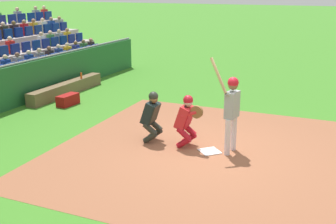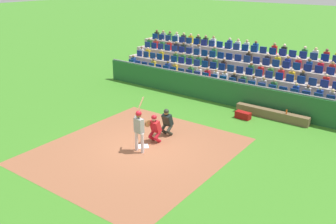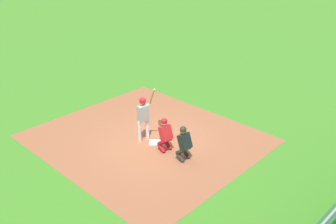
{
  "view_description": "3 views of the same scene",
  "coord_description": "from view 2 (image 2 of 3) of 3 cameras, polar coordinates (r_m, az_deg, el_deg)",
  "views": [
    {
      "loc": [
        8.67,
        2.8,
        3.74
      ],
      "look_at": [
        0.44,
        -0.88,
        1.0
      ],
      "focal_mm": 44.27,
      "sensor_mm": 36.0,
      "label": 1
    },
    {
      "loc": [
        -9.43,
        10.74,
        6.95
      ],
      "look_at": [
        -0.48,
        -1.11,
        1.35
      ],
      "focal_mm": 39.65,
      "sensor_mm": 36.0,
      "label": 2
    },
    {
      "loc": [
        -8.44,
        -9.07,
        7.25
      ],
      "look_at": [
        0.42,
        -0.27,
        1.25
      ],
      "focal_mm": 40.16,
      "sensor_mm": 36.0,
      "label": 3
    }
  ],
  "objects": [
    {
      "name": "ground_plane",
      "position": [
        15.9,
        -3.8,
        -5.32
      ],
      "size": [
        160.0,
        160.0,
        0.0
      ],
      "primitive_type": "plane",
      "color": "#3B7E24"
    },
    {
      "name": "infield_dirt_patch",
      "position": [
        15.56,
        -5.01,
        -5.94
      ],
      "size": [
        7.34,
        8.2,
        0.01
      ],
      "primitive_type": "cube",
      "rotation": [
        0.0,
        0.0,
        0.02
      ],
      "color": "#92573B",
      "rests_on": "ground_plane"
    },
    {
      "name": "home_plate_marker",
      "position": [
        15.89,
        -3.8,
        -5.27
      ],
      "size": [
        0.62,
        0.62,
        0.02
      ],
      "primitive_type": "cube",
      "rotation": [
        0.0,
        0.0,
        0.79
      ],
      "color": "white",
      "rests_on": "infield_dirt_patch"
    },
    {
      "name": "batter_at_plate",
      "position": [
        15.04,
        -4.49,
        -2.21
      ],
      "size": [
        0.55,
        0.66,
        2.24
      ],
      "color": "silver",
      "rests_on": "ground_plane"
    },
    {
      "name": "catcher_crouching",
      "position": [
        15.97,
        -2.11,
        -2.3
      ],
      "size": [
        0.48,
        0.72,
        1.31
      ],
      "color": "#A9121E",
      "rests_on": "ground_plane"
    },
    {
      "name": "home_plate_umpire",
      "position": [
        16.66,
        -0.17,
        -1.35
      ],
      "size": [
        0.47,
        0.46,
        1.31
      ],
      "color": "#262921",
      "rests_on": "ground_plane"
    },
    {
      "name": "dugout_wall",
      "position": [
        21.03,
        8.64,
        3.06
      ],
      "size": [
        17.26,
        0.24,
        1.41
      ],
      "color": "#225C2D",
      "rests_on": "ground_plane"
    },
    {
      "name": "dugout_bench",
      "position": [
        19.51,
        15.64,
        -0.33
      ],
      "size": [
        3.79,
        0.4,
        0.44
      ],
      "primitive_type": "cube",
      "color": "brown",
      "rests_on": "ground_plane"
    },
    {
      "name": "water_bottle_on_bench",
      "position": [
        19.07,
        17.76,
        0.02
      ],
      "size": [
        0.07,
        0.07,
        0.22
      ],
      "primitive_type": "cylinder",
      "color": "#D64916",
      "rests_on": "dugout_bench"
    },
    {
      "name": "equipment_duffel_bag",
      "position": [
        19.15,
        11.46,
        -0.49
      ],
      "size": [
        0.8,
        0.41,
        0.36
      ],
      "primitive_type": "cube",
      "rotation": [
        0.0,
        0.0,
        -0.07
      ],
      "color": "maroon",
      "rests_on": "ground_plane"
    },
    {
      "name": "bleacher_stand",
      "position": [
        24.58,
        13.36,
        5.65
      ],
      "size": [
        19.57,
        3.75,
        2.77
      ],
      "color": "#A69993",
      "rests_on": "ground_plane"
    }
  ]
}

